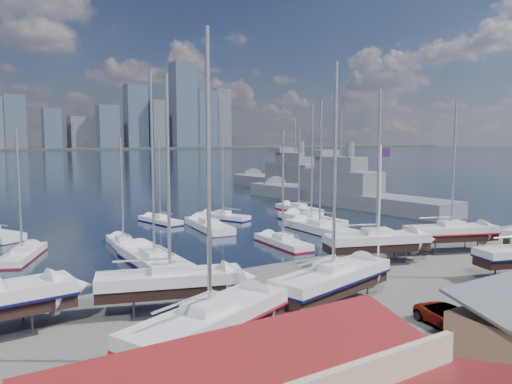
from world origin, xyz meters
TOP-DOWN VIEW (x-y plane):
  - ground at (0.00, -10.00)m, footprint 1400.00×1400.00m
  - sailboat_cradle_1 at (-15.31, -15.06)m, footprint 10.78×6.61m
  - sailboat_cradle_2 at (-13.98, -6.88)m, footprint 9.86×5.60m
  - sailboat_cradle_3 at (-4.64, -12.39)m, footprint 10.53×5.09m
  - sailboat_cradle_4 at (7.26, -5.00)m, footprint 10.07×5.88m
  - sailboat_cradle_6 at (17.09, -5.79)m, footprint 9.77×5.97m
  - sailboat_moored_1 at (-20.03, 14.49)m, footprint 5.82×8.84m
  - sailboat_moored_3 at (-10.45, 4.96)m, footprint 3.76×12.27m
  - sailboat_moored_4 at (-10.20, 14.44)m, footprint 3.12×8.26m
  - sailboat_moored_5 at (-1.10, 26.70)m, footprint 3.64×8.31m
  - sailboat_moored_6 at (4.40, 5.80)m, footprint 3.13×8.82m
  - sailboat_moored_7 at (2.21, 18.70)m, footprint 4.48×11.13m
  - sailboat_moored_8 at (7.77, 25.00)m, footprint 5.41×8.61m
  - sailboat_moored_9 at (12.80, 9.62)m, footprint 3.72×11.33m
  - sailboat_moored_10 at (16.24, 15.42)m, footprint 3.23×11.28m
  - sailboat_moored_11 at (21.47, 25.00)m, footprint 3.30×9.90m
  - naval_ship_east at (33.25, 28.44)m, footprint 9.77×44.60m
  - naval_ship_west at (41.37, 52.18)m, footprint 9.13×45.83m
  - car_a at (-9.92, -19.81)m, footprint 3.03×4.63m
  - car_b at (-2.75, -22.09)m, footprint 4.04×1.96m
  - car_c at (-0.89, -18.78)m, footprint 3.08×5.08m
  - flagpole at (0.74, -11.39)m, footprint 0.98×0.12m

SIDE VIEW (x-z plane):
  - ground at x=0.00m, z-range 0.00..0.00m
  - sailboat_moored_11 at x=21.47m, z-range -6.98..7.60m
  - sailboat_moored_6 at x=4.40m, z-range -6.16..6.77m
  - sailboat_moored_1 at x=-20.03m, z-range -6.14..6.76m
  - sailboat_moored_8 at x=7.77m, z-range -5.94..6.56m
  - sailboat_moored_10 at x=16.24m, z-range -8.11..8.73m
  - sailboat_moored_5 at x=-1.10m, z-range -5.70..6.32m
  - sailboat_moored_3 at x=-10.45m, z-range -8.79..9.42m
  - sailboat_moored_7 at x=2.21m, z-range -7.84..8.49m
  - sailboat_moored_9 at x=12.80m, z-range -8.12..8.76m
  - sailboat_moored_4 at x=-10.20m, z-range -5.76..6.41m
  - car_b at x=-2.75m, z-range 0.00..1.27m
  - car_c at x=-0.89m, z-range 0.00..1.32m
  - car_a at x=-9.92m, z-range 0.00..1.47m
  - naval_ship_east at x=33.25m, z-range -7.33..10.65m
  - naval_ship_west at x=41.37m, z-range -7.39..10.71m
  - sailboat_cradle_6 at x=17.09m, z-range -5.63..9.71m
  - sailboat_cradle_2 at x=-13.98m, z-range -5.73..9.83m
  - sailboat_cradle_4 at x=7.26m, z-range -5.87..10.01m
  - sailboat_cradle_3 at x=-4.64m, z-range -6.10..10.28m
  - sailboat_cradle_1 at x=-15.31m, z-range -6.29..10.52m
  - flagpole at x=0.74m, z-range 0.78..11.80m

